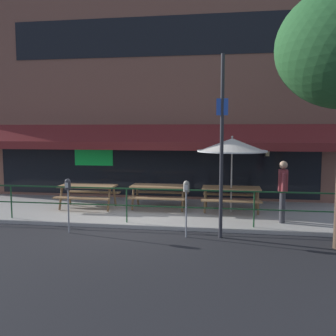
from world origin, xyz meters
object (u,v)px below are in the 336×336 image
picnic_table_centre (159,190)px  patio_umbrella_right (232,145)px  parking_meter_near (68,189)px  parking_meter_far (186,192)px  street_sign_pole (222,145)px  pedestrian_walking (283,188)px  picnic_table_left (88,190)px  picnic_table_right (231,192)px

picnic_table_centre → patio_umbrella_right: (2.30, -0.15, 1.47)m
parking_meter_near → parking_meter_far: (3.04, 0.07, 0.00)m
street_sign_pole → pedestrian_walking: bearing=40.4°
street_sign_pole → parking_meter_near: bearing=-177.5°
picnic_table_left → street_sign_pole: street_sign_pole is taller
parking_meter_far → street_sign_pole: 1.42m
pedestrian_walking → parking_meter_far: size_ratio=1.20×
picnic_table_left → picnic_table_centre: size_ratio=1.00×
picnic_table_right → picnic_table_left: bearing=-177.1°
patio_umbrella_right → parking_meter_far: size_ratio=1.67×
pedestrian_walking → parking_meter_far: (-2.53, -1.53, 0.09)m
parking_meter_far → street_sign_pole: (0.85, 0.09, 1.14)m
picnic_table_left → parking_meter_near: bearing=-80.5°
parking_meter_far → pedestrian_walking: bearing=31.1°
picnic_table_left → street_sign_pole: bearing=-28.6°
pedestrian_walking → parking_meter_far: bearing=-148.9°
picnic_table_right → street_sign_pole: size_ratio=0.40×
picnic_table_left → parking_meter_far: bearing=-35.2°
picnic_table_centre → pedestrian_walking: (3.69, -1.23, 0.35)m
picnic_table_right → pedestrian_walking: (1.38, -1.15, 0.35)m
picnic_table_right → parking_meter_far: bearing=-113.1°
patio_umbrella_right → street_sign_pole: 2.53m
picnic_table_centre → pedestrian_walking: bearing=-18.4°
picnic_table_right → street_sign_pole: bearing=-96.5°
parking_meter_near → street_sign_pole: bearing=2.5°
pedestrian_walking → patio_umbrella_right: bearing=142.2°
parking_meter_far → street_sign_pole: bearing=6.3°
picnic_table_left → patio_umbrella_right: (4.60, 0.15, 1.47)m
patio_umbrella_right → picnic_table_centre: bearing=176.3°
picnic_table_centre → picnic_table_right: same height
street_sign_pole → picnic_table_centre: bearing=127.1°
picnic_table_right → parking_meter_far: (-1.14, -2.68, 0.44)m
picnic_table_centre → picnic_table_left: bearing=-172.5°
picnic_table_left → parking_meter_far: (3.46, -2.45, 0.44)m
picnic_table_left → parking_meter_near: (0.42, -2.52, 0.44)m
patio_umbrella_right → parking_meter_far: bearing=-113.7°
picnic_table_right → street_sign_pole: street_sign_pole is taller
picnic_table_left → picnic_table_centre: 2.32m
parking_meter_far → parking_meter_near: bearing=-178.6°
street_sign_pole → picnic_table_right: bearing=83.5°
picnic_table_right → parking_meter_far: size_ratio=1.27×
picnic_table_centre → parking_meter_far: bearing=-67.1°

